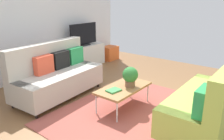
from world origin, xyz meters
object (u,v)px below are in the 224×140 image
Objects in this scene: vase_0 at (67,46)px; bottle_2 at (79,43)px; couch_green at (209,102)px; tv at (84,35)px; couch_beige at (57,75)px; coffee_table at (124,88)px; table_book_0 at (114,90)px; potted_plant at (130,76)px; tv_console at (84,56)px; storage_trunk at (110,53)px; bottle_0 at (74,45)px; bottle_1 at (76,44)px.

bottle_2 is (0.35, -0.09, 0.02)m from vase_0.
tv is at bearing 72.40° from couch_green.
couch_beige reaches higher than coffee_table.
vase_0 is (1.15, 2.53, 0.29)m from table_book_0.
coffee_table is 0.27m from table_book_0.
bottle_2 reaches higher than potted_plant.
potted_plant is at bearing -118.01° from tv_console.
coffee_table is at bearing -136.87° from storage_trunk.
tv reaches higher than coffee_table.
bottle_2 reaches higher than vase_0.
coffee_table is 3.52m from storage_trunk.
potted_plant is 2.75m from vase_0.
storage_trunk is at bearing -5.10° from vase_0.
bottle_0 is 0.84× the size of bottle_1.
bottle_0 is at bearing 69.44° from potted_plant.
potted_plant is 2.30× the size of bottle_0.
table_book_0 is at bearing -139.95° from storage_trunk.
bottle_2 is (0.95, 3.88, 0.30)m from couch_green.
storage_trunk is at bearing -2.26° from bottle_0.
bottle_2 is at bearing -14.42° from vase_0.
bottle_1 is at bearing -176.47° from tv.
couch_beige is at bearing -145.90° from bottle_1.
couch_green is 5.13× the size of potted_plant.
bottle_2 is at bearing -170.13° from tv_console.
potted_plant is (0.48, -1.50, 0.17)m from couch_beige.
tv_console is 3.76× the size of potted_plant.
potted_plant is at bearing -112.42° from bottle_1.
couch_beige is 9.77× the size of bottle_2.
tv reaches higher than vase_0.
tv is at bearing 2.73° from bottle_0.
tv is (1.46, 2.48, 0.56)m from coffee_table.
table_book_0 is 2.79m from vase_0.
vase_0 is at bearing -143.16° from couch_beige.
bottle_2 is at bearing 65.78° from potted_plant.
potted_plant is (-1.37, -2.56, -0.33)m from tv.
bottle_1 is at bearing 177.59° from storage_trunk.
potted_plant reaches higher than table_book_0.
coffee_table is at bearing -114.83° from bottle_1.
tv_console is (1.18, 3.92, -0.12)m from couch_green.
couch_beige is 2.19m from tv.
storage_trunk is at bearing 58.40° from couch_green.
table_book_0 is (-0.26, 0.02, 0.04)m from coffee_table.
couch_green is at bearing -81.68° from potted_plant.
vase_0 is 0.27m from bottle_1.
storage_trunk is 2.17× the size of table_book_0.
bottle_0 is (1.31, 2.44, 0.29)m from table_book_0.
tv_console is 1.11m from storage_trunk.
coffee_table is (-0.29, 1.42, -0.05)m from couch_green.
bottle_1 is (-1.42, 0.06, 0.52)m from storage_trunk.
couch_green is 9.52× the size of bottle_2.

